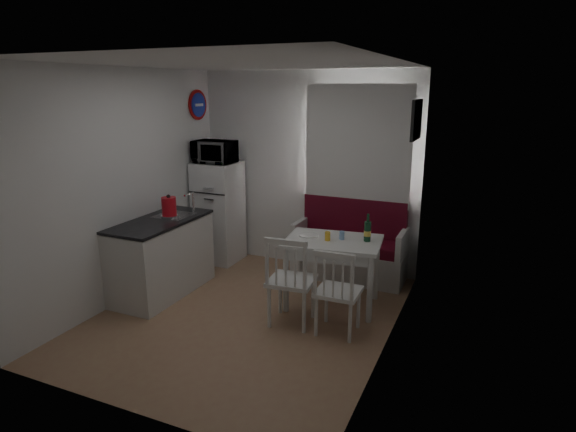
% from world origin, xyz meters
% --- Properties ---
extents(floor, '(3.00, 3.50, 0.02)m').
position_xyz_m(floor, '(0.00, 0.00, 0.00)').
color(floor, '#A47457').
rests_on(floor, ground).
extents(ceiling, '(3.00, 3.50, 0.02)m').
position_xyz_m(ceiling, '(0.00, 0.00, 2.60)').
color(ceiling, white).
rests_on(ceiling, wall_back).
extents(wall_back, '(3.00, 0.02, 2.60)m').
position_xyz_m(wall_back, '(0.00, 1.75, 1.30)').
color(wall_back, white).
rests_on(wall_back, floor).
extents(wall_front, '(3.00, 0.02, 2.60)m').
position_xyz_m(wall_front, '(0.00, -1.75, 1.30)').
color(wall_front, white).
rests_on(wall_front, floor).
extents(wall_left, '(0.02, 3.50, 2.60)m').
position_xyz_m(wall_left, '(-1.50, 0.00, 1.30)').
color(wall_left, white).
rests_on(wall_left, floor).
extents(wall_right, '(0.02, 3.50, 2.60)m').
position_xyz_m(wall_right, '(1.50, 0.00, 1.30)').
color(wall_right, white).
rests_on(wall_right, floor).
extents(window, '(1.22, 0.06, 1.47)m').
position_xyz_m(window, '(0.70, 1.72, 1.62)').
color(window, silver).
rests_on(window, wall_back).
extents(curtain, '(1.35, 0.02, 1.50)m').
position_xyz_m(curtain, '(0.70, 1.65, 1.68)').
color(curtain, white).
rests_on(curtain, wall_back).
extents(kitchen_counter, '(0.62, 1.32, 1.16)m').
position_xyz_m(kitchen_counter, '(-1.20, 0.16, 0.46)').
color(kitchen_counter, silver).
rests_on(kitchen_counter, floor).
extents(wall_sign, '(0.03, 0.40, 0.40)m').
position_xyz_m(wall_sign, '(-1.47, 1.45, 2.15)').
color(wall_sign, '#1A2A9C').
rests_on(wall_sign, wall_left).
extents(picture_frame, '(0.04, 0.52, 0.42)m').
position_xyz_m(picture_frame, '(1.48, 1.10, 2.05)').
color(picture_frame, black).
rests_on(picture_frame, wall_right).
extents(bench, '(1.41, 0.54, 1.01)m').
position_xyz_m(bench, '(0.69, 1.51, 0.34)').
color(bench, silver).
rests_on(bench, floor).
extents(dining_table, '(1.11, 0.84, 0.77)m').
position_xyz_m(dining_table, '(0.75, 0.63, 0.68)').
color(dining_table, silver).
rests_on(dining_table, floor).
extents(chair_left, '(0.49, 0.47, 0.52)m').
position_xyz_m(chair_left, '(0.50, -0.04, 0.60)').
color(chair_left, silver).
rests_on(chair_left, floor).
extents(chair_right, '(0.43, 0.41, 0.48)m').
position_xyz_m(chair_right, '(1.00, -0.03, 0.56)').
color(chair_right, silver).
rests_on(chair_right, floor).
extents(fridge, '(0.56, 0.56, 1.40)m').
position_xyz_m(fridge, '(-1.18, 1.40, 0.70)').
color(fridge, white).
rests_on(fridge, floor).
extents(microwave, '(0.54, 0.37, 0.30)m').
position_xyz_m(microwave, '(-1.18, 1.35, 1.54)').
color(microwave, white).
rests_on(microwave, fridge).
extents(kettle, '(0.20, 0.20, 0.27)m').
position_xyz_m(kettle, '(-1.15, 0.28, 1.03)').
color(kettle, red).
rests_on(kettle, kitchen_counter).
extents(wine_bottle, '(0.08, 0.08, 0.31)m').
position_xyz_m(wine_bottle, '(1.10, 0.73, 0.92)').
color(wine_bottle, '#154225').
rests_on(wine_bottle, dining_table).
extents(drinking_glass_orange, '(0.06, 0.06, 0.10)m').
position_xyz_m(drinking_glass_orange, '(0.70, 0.58, 0.82)').
color(drinking_glass_orange, yellow).
rests_on(drinking_glass_orange, dining_table).
extents(drinking_glass_blue, '(0.06, 0.06, 0.09)m').
position_xyz_m(drinking_glass_blue, '(0.83, 0.68, 0.82)').
color(drinking_glass_blue, '#89B3EA').
rests_on(drinking_glass_blue, dining_table).
extents(plate, '(0.22, 0.22, 0.02)m').
position_xyz_m(plate, '(0.45, 0.65, 0.78)').
color(plate, white).
rests_on(plate, dining_table).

